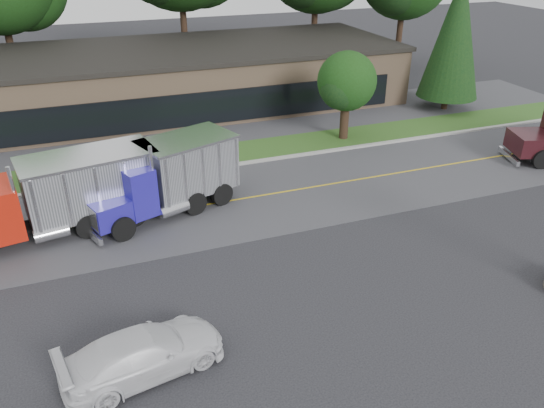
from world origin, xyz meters
The scene contains 12 objects.
ground centered at (0.00, 0.00, 0.00)m, with size 140.00×140.00×0.00m, color #37373C.
road centered at (0.00, 9.00, 0.00)m, with size 60.00×8.00×0.02m, color #55555A.
center_line centered at (0.00, 9.00, 0.00)m, with size 60.00×0.12×0.01m, color gold.
curb centered at (0.00, 13.20, 0.00)m, with size 60.00×0.30×0.12m, color #9E9E99.
grass_verge centered at (0.00, 15.00, 0.00)m, with size 60.00×3.40×0.03m, color #345E20.
far_parking centered at (0.00, 20.00, 0.00)m, with size 60.00×7.00×0.02m, color #55555A.
strip_mall centered at (2.00, 26.00, 2.00)m, with size 32.00×12.00×4.00m, color #9C7B5F.
evergreen_right centered at (20.00, 18.00, 5.45)m, with size 4.36×4.36×9.92m.
tree_verge centered at (10.06, 15.05, 3.52)m, with size 3.88×3.65×5.54m.
dump_truck_red centered at (-7.01, 8.79, 1.81)m, with size 9.93×4.21×3.36m.
dump_truck_blue centered at (-2.18, 9.18, 1.80)m, with size 7.70×4.81×3.36m.
rally_car centered at (-5.00, -1.04, 0.71)m, with size 2.00×4.92×1.43m, color silver.
Camera 1 is at (-5.59, -13.65, 12.01)m, focal length 35.00 mm.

